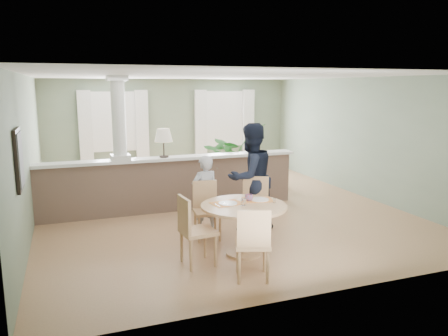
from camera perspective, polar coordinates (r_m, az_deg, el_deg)
name	(u,v)px	position (r m, az deg, el deg)	size (l,w,h in m)	color
ground	(217,209)	(9.09, -0.88, -5.34)	(8.00, 8.00, 0.00)	tan
room_shell	(206,119)	(9.35, -2.36, 6.40)	(7.02, 8.02, 2.71)	gray
pony_wall	(168,177)	(8.84, -7.37, -1.16)	(5.32, 0.38, 2.70)	brown
sofa	(225,174)	(10.56, 0.19, -0.77)	(2.82, 1.10, 0.82)	#876349
houseplant	(232,158)	(10.46, 1.10, 1.35)	(1.46, 1.27, 1.63)	#2C6F2C
dining_table	(244,215)	(6.54, 2.62, -6.13)	(1.28, 1.28, 0.87)	tan
chair_far_boy	(206,207)	(7.30, -2.33, -5.11)	(0.47, 0.47, 0.95)	tan
chair_far_man	(255,204)	(7.34, 4.05, -4.74)	(0.62, 0.62, 1.01)	tan
chair_near	(253,241)	(5.69, 3.81, -9.47)	(0.57, 0.57, 0.99)	tan
chair_side	(193,228)	(6.17, -4.10, -7.78)	(0.50, 0.50, 1.01)	tan
child_person	(205,194)	(7.50, -2.52, -3.46)	(0.49, 0.32, 1.35)	#A6A5AB
man_person	(250,177)	(7.60, 3.48, -1.22)	(0.92, 0.71, 1.89)	black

